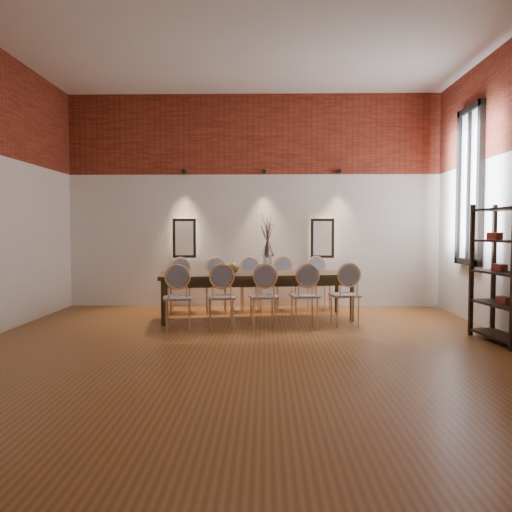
{
  "coord_description": "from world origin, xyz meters",
  "views": [
    {
      "loc": [
        0.23,
        -5.96,
        1.44
      ],
      "look_at": [
        0.08,
        1.77,
        1.05
      ],
      "focal_mm": 35.0,
      "sensor_mm": 36.0,
      "label": 1
    }
  ],
  "objects_px": {
    "chair_far_a": "(180,286)",
    "shelving_rack": "(503,273)",
    "chair_near_c": "(263,296)",
    "chair_near_b": "(221,297)",
    "chair_far_c": "(251,285)",
    "vase": "(267,264)",
    "chair_far_b": "(216,285)",
    "chair_near_d": "(304,296)",
    "dining_table": "(256,296)",
    "chair_near_a": "(178,298)",
    "chair_near_e": "(345,295)",
    "book": "(262,272)",
    "bowl": "(232,268)",
    "chair_far_e": "(319,284)",
    "chair_far_d": "(285,284)"
  },
  "relations": [
    {
      "from": "dining_table",
      "to": "chair_near_a",
      "type": "height_order",
      "value": "chair_near_a"
    },
    {
      "from": "chair_near_a",
      "to": "chair_far_c",
      "type": "bearing_deg",
      "value": 51.38
    },
    {
      "from": "chair_near_e",
      "to": "shelving_rack",
      "type": "xyz_separation_m",
      "value": [
        1.85,
        -1.09,
        0.43
      ]
    },
    {
      "from": "chair_near_d",
      "to": "chair_far_b",
      "type": "height_order",
      "value": "same"
    },
    {
      "from": "chair_near_a",
      "to": "chair_near_e",
      "type": "bearing_deg",
      "value": 0.0
    },
    {
      "from": "chair_near_d",
      "to": "chair_far_a",
      "type": "xyz_separation_m",
      "value": [
        -2.08,
        1.27,
        0.0
      ]
    },
    {
      "from": "vase",
      "to": "book",
      "type": "distance_m",
      "value": 0.17
    },
    {
      "from": "chair_near_b",
      "to": "chair_far_c",
      "type": "distance_m",
      "value": 1.68
    },
    {
      "from": "chair_near_b",
      "to": "bowl",
      "type": "relative_size",
      "value": 3.92
    },
    {
      "from": "chair_far_b",
      "to": "chair_near_c",
      "type": "bearing_deg",
      "value": 111.78
    },
    {
      "from": "dining_table",
      "to": "chair_near_e",
      "type": "height_order",
      "value": "chair_near_e"
    },
    {
      "from": "chair_near_b",
      "to": "chair_near_d",
      "type": "bearing_deg",
      "value": -0.0
    },
    {
      "from": "chair_far_b",
      "to": "chair_far_c",
      "type": "height_order",
      "value": "same"
    },
    {
      "from": "chair_near_e",
      "to": "chair_far_b",
      "type": "distance_m",
      "value": 2.44
    },
    {
      "from": "chair_far_a",
      "to": "vase",
      "type": "distance_m",
      "value": 1.69
    },
    {
      "from": "chair_near_c",
      "to": "shelving_rack",
      "type": "bearing_deg",
      "value": -24.91
    },
    {
      "from": "chair_near_d",
      "to": "vase",
      "type": "bearing_deg",
      "value": 119.57
    },
    {
      "from": "chair_far_a",
      "to": "chair_far_e",
      "type": "xyz_separation_m",
      "value": [
        2.47,
        0.37,
        0.0
      ]
    },
    {
      "from": "chair_near_c",
      "to": "chair_near_e",
      "type": "bearing_deg",
      "value": 0.0
    },
    {
      "from": "chair_far_b",
      "to": "chair_near_a",
      "type": "bearing_deg",
      "value": 68.22
    },
    {
      "from": "chair_near_b",
      "to": "shelving_rack",
      "type": "height_order",
      "value": "shelving_rack"
    },
    {
      "from": "vase",
      "to": "chair_far_b",
      "type": "bearing_deg",
      "value": 144.3
    },
    {
      "from": "chair_far_b",
      "to": "chair_near_e",
      "type": "bearing_deg",
      "value": 140.16
    },
    {
      "from": "chair_far_c",
      "to": "chair_far_d",
      "type": "height_order",
      "value": "same"
    },
    {
      "from": "bowl",
      "to": "book",
      "type": "relative_size",
      "value": 0.92
    },
    {
      "from": "chair_near_b",
      "to": "chair_far_a",
      "type": "xyz_separation_m",
      "value": [
        -0.85,
        1.46,
        0.0
      ]
    },
    {
      "from": "chair_near_b",
      "to": "chair_far_d",
      "type": "distance_m",
      "value": 2.0
    },
    {
      "from": "chair_far_e",
      "to": "book",
      "type": "height_order",
      "value": "chair_far_e"
    },
    {
      "from": "chair_far_b",
      "to": "chair_far_e",
      "type": "height_order",
      "value": "same"
    },
    {
      "from": "book",
      "to": "vase",
      "type": "bearing_deg",
      "value": -32.55
    },
    {
      "from": "chair_near_a",
      "to": "chair_near_b",
      "type": "height_order",
      "value": "same"
    },
    {
      "from": "chair_near_d",
      "to": "chair_far_e",
      "type": "relative_size",
      "value": 1.0
    },
    {
      "from": "chair_far_d",
      "to": "bowl",
      "type": "height_order",
      "value": "chair_far_d"
    },
    {
      "from": "chair_near_b",
      "to": "chair_far_c",
      "type": "relative_size",
      "value": 1.0
    },
    {
      "from": "vase",
      "to": "chair_near_b",
      "type": "bearing_deg",
      "value": -127.42
    },
    {
      "from": "chair_near_b",
      "to": "shelving_rack",
      "type": "bearing_deg",
      "value": -20.93
    },
    {
      "from": "chair_near_c",
      "to": "shelving_rack",
      "type": "relative_size",
      "value": 0.52
    },
    {
      "from": "chair_far_b",
      "to": "vase",
      "type": "relative_size",
      "value": 3.13
    },
    {
      "from": "chair_far_a",
      "to": "chair_far_b",
      "type": "bearing_deg",
      "value": -180.0
    },
    {
      "from": "chair_near_c",
      "to": "chair_near_d",
      "type": "bearing_deg",
      "value": -0.0
    },
    {
      "from": "chair_near_a",
      "to": "chair_near_e",
      "type": "relative_size",
      "value": 1.0
    },
    {
      "from": "chair_near_e",
      "to": "bowl",
      "type": "relative_size",
      "value": 3.92
    },
    {
      "from": "chair_near_d",
      "to": "bowl",
      "type": "height_order",
      "value": "chair_near_d"
    },
    {
      "from": "bowl",
      "to": "shelving_rack",
      "type": "height_order",
      "value": "shelving_rack"
    },
    {
      "from": "chair_near_a",
      "to": "bowl",
      "type": "bearing_deg",
      "value": 40.94
    },
    {
      "from": "dining_table",
      "to": "chair_near_e",
      "type": "xyz_separation_m",
      "value": [
        1.35,
        -0.59,
        0.09
      ]
    },
    {
      "from": "chair_far_a",
      "to": "shelving_rack",
      "type": "height_order",
      "value": "shelving_rack"
    },
    {
      "from": "chair_near_c",
      "to": "vase",
      "type": "xyz_separation_m",
      "value": [
        0.06,
        0.8,
        0.43
      ]
    },
    {
      "from": "chair_far_a",
      "to": "chair_far_c",
      "type": "bearing_deg",
      "value": -180.0
    },
    {
      "from": "book",
      "to": "chair_near_a",
      "type": "bearing_deg",
      "value": -139.16
    }
  ]
}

